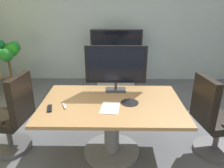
# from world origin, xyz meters

# --- Properties ---
(ground_plane) EXTENTS (7.10, 7.10, 0.00)m
(ground_plane) POSITION_xyz_m (0.00, 0.00, 0.00)
(ground_plane) COLOR #515459
(wall_back_glass_partition) EXTENTS (6.04, 0.10, 2.61)m
(wall_back_glass_partition) POSITION_xyz_m (0.00, 3.05, 1.31)
(wall_back_glass_partition) COLOR #9EB2B7
(wall_back_glass_partition) RESTS_ON ground
(conference_table) EXTENTS (1.76, 1.13, 0.75)m
(conference_table) POSITION_xyz_m (-0.01, 0.11, 0.54)
(conference_table) COLOR olive
(conference_table) RESTS_ON ground
(office_chair_left) EXTENTS (0.62, 0.60, 1.09)m
(office_chair_left) POSITION_xyz_m (-1.33, 0.15, 0.46)
(office_chair_left) COLOR #4C4C51
(office_chair_left) RESTS_ON ground
(office_chair_right) EXTENTS (0.63, 0.61, 1.09)m
(office_chair_right) POSITION_xyz_m (1.31, 0.12, 0.46)
(office_chair_right) COLOR #4C4C51
(office_chair_right) RESTS_ON ground
(tv_monitor) EXTENTS (0.84, 0.18, 0.64)m
(tv_monitor) POSITION_xyz_m (0.04, 0.51, 1.11)
(tv_monitor) COLOR #333338
(tv_monitor) RESTS_ON conference_table
(wall_display_unit) EXTENTS (1.20, 0.36, 1.31)m
(wall_display_unit) POSITION_xyz_m (0.05, 2.69, 0.44)
(wall_display_unit) COLOR #B7BABC
(wall_display_unit) RESTS_ON ground
(potted_plant) EXTENTS (0.48, 0.65, 1.16)m
(potted_plant) POSITION_xyz_m (-2.27, 2.18, 0.74)
(potted_plant) COLOR brown
(potted_plant) RESTS_ON ground
(conference_phone) EXTENTS (0.22, 0.22, 0.07)m
(conference_phone) POSITION_xyz_m (0.21, 0.10, 0.78)
(conference_phone) COLOR black
(conference_phone) RESTS_ON conference_table
(remote_control) EXTENTS (0.09, 0.18, 0.02)m
(remote_control) POSITION_xyz_m (-0.74, -0.07, 0.76)
(remote_control) COLOR black
(remote_control) RESTS_ON conference_table
(whiteboard_marker) EXTENTS (0.07, 0.13, 0.02)m
(whiteboard_marker) POSITION_xyz_m (-0.58, -0.02, 0.76)
(whiteboard_marker) COLOR silver
(whiteboard_marker) RESTS_ON conference_table
(paper_notepad) EXTENTS (0.24, 0.32, 0.01)m
(paper_notepad) POSITION_xyz_m (-0.03, -0.04, 0.75)
(paper_notepad) COLOR white
(paper_notepad) RESTS_ON conference_table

